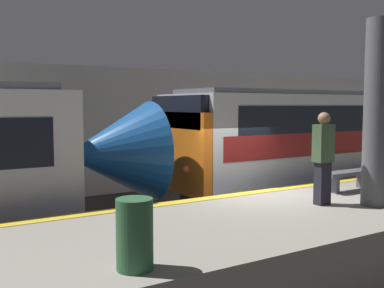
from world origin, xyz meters
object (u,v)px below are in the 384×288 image
train_boxy (362,141)px  trash_bin (135,234)px  support_pillar_near (376,113)px  person_waiting (323,156)px  platform_bench (349,176)px

train_boxy → trash_bin: train_boxy is taller
support_pillar_near → train_boxy: bearing=39.4°
person_waiting → trash_bin: 4.77m
support_pillar_near → train_boxy: size_ratio=0.23×
support_pillar_near → platform_bench: bearing=57.3°
platform_bench → trash_bin: (-6.18, -1.98, 0.09)m
platform_bench → person_waiting: bearing=-156.6°
support_pillar_near → platform_bench: support_pillar_near is taller
support_pillar_near → person_waiting: bearing=145.5°
train_boxy → platform_bench: bearing=-144.9°
support_pillar_near → person_waiting: 1.28m
person_waiting → trash_bin: person_waiting is taller
train_boxy → person_waiting: size_ratio=8.44×
platform_bench → support_pillar_near: bearing=-122.7°
platform_bench → trash_bin: size_ratio=1.76×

